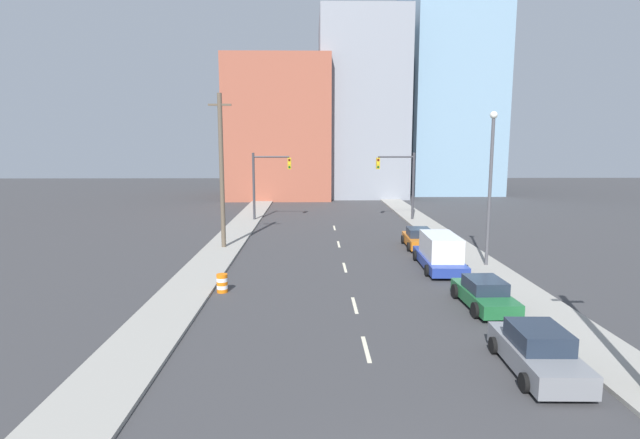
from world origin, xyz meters
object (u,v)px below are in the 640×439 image
(box_truck_blue, at_px, (440,252))
(sedan_gray, at_px, (538,352))
(sedan_green, at_px, (484,294))
(traffic_barrel, at_px, (222,283))
(sedan_orange, at_px, (419,239))
(traffic_signal_left, at_px, (264,178))
(utility_pole_left_mid, at_px, (222,171))
(traffic_signal_right, at_px, (403,178))
(street_lamp, at_px, (490,180))

(box_truck_blue, bearing_deg, sedan_gray, -89.40)
(sedan_gray, bearing_deg, sedan_green, 87.22)
(traffic_barrel, bearing_deg, sedan_green, -11.55)
(sedan_orange, bearing_deg, traffic_signal_left, 135.94)
(traffic_barrel, height_order, box_truck_blue, box_truck_blue)
(traffic_signal_left, distance_m, utility_pole_left_mid, 13.24)
(traffic_signal_right, xyz_separation_m, traffic_barrel, (-13.48, -23.68, -3.76))
(sedan_orange, bearing_deg, box_truck_blue, -88.76)
(traffic_signal_right, bearing_deg, box_truck_blue, -93.45)
(traffic_signal_right, distance_m, box_truck_blue, 19.35)
(traffic_signal_left, height_order, sedan_gray, traffic_signal_left)
(traffic_signal_right, xyz_separation_m, sedan_gray, (-1.38, -32.81, -3.54))
(traffic_signal_left, bearing_deg, utility_pole_left_mid, -97.42)
(traffic_signal_right, relative_size, box_truck_blue, 1.06)
(street_lamp, bearing_deg, sedan_green, -109.80)
(utility_pole_left_mid, bearing_deg, traffic_signal_left, 82.58)
(traffic_barrel, height_order, sedan_gray, sedan_gray)
(traffic_barrel, bearing_deg, traffic_signal_right, 60.36)
(utility_pole_left_mid, bearing_deg, sedan_orange, 1.15)
(traffic_signal_right, relative_size, utility_pole_left_mid, 0.60)
(sedan_green, bearing_deg, traffic_signal_right, 86.25)
(utility_pole_left_mid, distance_m, traffic_barrel, 11.93)
(traffic_signal_left, relative_size, sedan_green, 1.45)
(traffic_signal_left, bearing_deg, sedan_orange, -45.74)
(sedan_green, bearing_deg, box_truck_blue, 90.19)
(street_lamp, bearing_deg, box_truck_blue, -173.42)
(sedan_green, bearing_deg, sedan_gray, -95.99)
(utility_pole_left_mid, xyz_separation_m, sedan_orange, (14.15, 0.28, -4.97))
(sedan_orange, bearing_deg, utility_pole_left_mid, -177.17)
(utility_pole_left_mid, distance_m, box_truck_blue, 16.00)
(sedan_gray, relative_size, box_truck_blue, 0.74)
(sedan_green, distance_m, sedan_orange, 13.48)
(traffic_signal_right, relative_size, street_lamp, 0.71)
(sedan_green, bearing_deg, street_lamp, 68.40)
(box_truck_blue, height_order, sedan_orange, box_truck_blue)
(traffic_signal_right, height_order, box_truck_blue, traffic_signal_right)
(traffic_signal_left, xyz_separation_m, box_truck_blue, (12.40, -19.04, -3.23))
(utility_pole_left_mid, xyz_separation_m, sedan_gray, (13.87, -19.75, -4.92))
(traffic_barrel, distance_m, box_truck_blue, 13.18)
(sedan_green, relative_size, sedan_orange, 1.03)
(traffic_signal_right, height_order, utility_pole_left_mid, utility_pole_left_mid)
(traffic_signal_right, relative_size, sedan_green, 1.45)
(box_truck_blue, bearing_deg, sedan_green, -86.45)
(box_truck_blue, distance_m, sedan_orange, 6.28)
(traffic_signal_left, xyz_separation_m, utility_pole_left_mid, (-1.70, -13.06, 1.38))
(sedan_orange, bearing_deg, traffic_barrel, -136.94)
(sedan_gray, height_order, sedan_orange, sedan_gray)
(utility_pole_left_mid, relative_size, sedan_orange, 2.46)
(utility_pole_left_mid, distance_m, sedan_orange, 15.00)
(box_truck_blue, bearing_deg, sedan_orange, 91.13)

